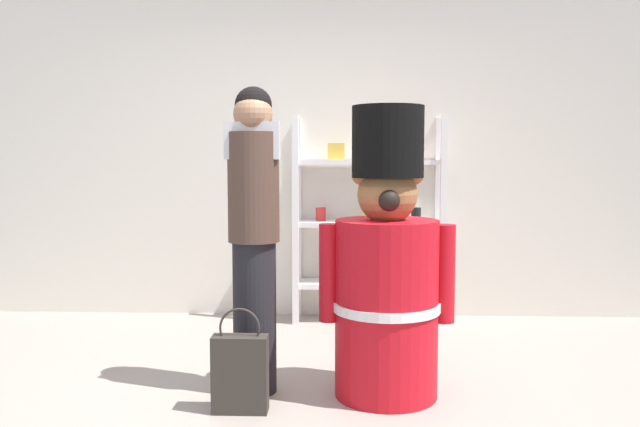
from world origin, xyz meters
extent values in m
plane|color=#9E9389|center=(0.00, 0.00, 0.00)|extent=(6.40, 6.40, 0.00)
cube|color=silver|center=(0.00, 2.20, 1.30)|extent=(6.40, 0.12, 2.60)
cube|color=white|center=(-0.08, 1.83, 0.81)|extent=(0.05, 0.05, 1.63)
cube|color=white|center=(1.06, 1.83, 0.81)|extent=(0.05, 0.05, 1.63)
cube|color=white|center=(-0.08, 2.13, 0.81)|extent=(0.05, 0.05, 1.63)
cube|color=white|center=(1.06, 2.13, 0.81)|extent=(0.05, 0.05, 1.63)
cube|color=white|center=(0.49, 1.98, 0.29)|extent=(1.14, 0.30, 0.04)
cube|color=white|center=(0.49, 1.98, 0.78)|extent=(1.14, 0.30, 0.04)
cube|color=white|center=(0.49, 1.98, 1.27)|extent=(1.14, 0.30, 0.04)
cylinder|color=red|center=(0.11, 2.01, 0.85)|extent=(0.08, 0.08, 0.11)
cylinder|color=yellow|center=(0.49, 1.97, 0.85)|extent=(0.09, 0.09, 0.10)
cylinder|color=black|center=(0.87, 2.00, 0.86)|extent=(0.08, 0.08, 0.11)
cylinder|color=#596B33|center=(0.20, 2.00, 0.43)|extent=(0.07, 0.07, 0.23)
cylinder|color=silver|center=(0.77, 1.97, 0.42)|extent=(0.06, 0.06, 0.21)
cube|color=gold|center=(0.23, 1.98, 1.35)|extent=(0.13, 0.11, 0.13)
cube|color=#B21E2D|center=(0.75, 1.98, 1.37)|extent=(0.13, 0.10, 0.16)
cylinder|color=red|center=(0.53, 0.32, 0.48)|extent=(0.56, 0.56, 0.97)
cylinder|color=white|center=(0.53, 0.32, 0.50)|extent=(0.58, 0.58, 0.05)
sphere|color=#98693E|center=(0.53, 0.32, 1.11)|extent=(0.32, 0.32, 0.32)
sphere|color=#98693E|center=(0.39, 0.32, 1.21)|extent=(0.11, 0.11, 0.11)
sphere|color=#98693E|center=(0.67, 0.32, 1.21)|extent=(0.11, 0.11, 0.11)
cylinder|color=black|center=(0.53, 0.32, 1.39)|extent=(0.38, 0.38, 0.38)
cylinder|color=red|center=(0.22, 0.32, 0.68)|extent=(0.11, 0.11, 0.53)
cylinder|color=red|center=(0.84, 0.32, 0.68)|extent=(0.11, 0.11, 0.53)
sphere|color=black|center=(0.53, 0.18, 1.08)|extent=(0.11, 0.11, 0.11)
cylinder|color=black|center=(-0.20, 0.35, 0.42)|extent=(0.24, 0.24, 0.84)
cylinder|color=#4C382D|center=(-0.20, 0.35, 1.14)|extent=(0.28, 0.28, 0.60)
sphere|color=#A37556|center=(-0.20, 0.35, 1.54)|extent=(0.21, 0.21, 0.21)
cube|color=silver|center=(-0.20, 0.29, 1.39)|extent=(0.30, 0.04, 0.20)
sphere|color=black|center=(-0.20, 0.37, 1.58)|extent=(0.20, 0.20, 0.20)
cube|color=#332D28|center=(-0.23, 0.06, 0.20)|extent=(0.28, 0.11, 0.40)
torus|color=#332D28|center=(-0.23, 0.06, 0.44)|extent=(0.21, 0.01, 0.21)
camera|label=1|loc=(0.30, -3.12, 1.29)|focal=36.04mm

